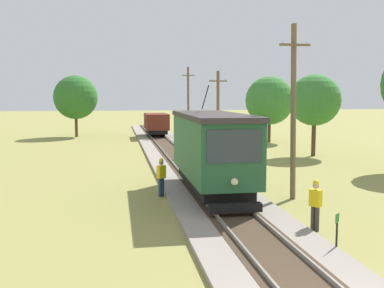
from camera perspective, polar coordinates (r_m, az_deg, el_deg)
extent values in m
cube|color=#235633|center=(20.64, 2.51, -0.34)|extent=(2.50, 8.00, 2.60)
cube|color=#383333|center=(20.52, 2.53, 3.57)|extent=(2.60, 8.32, 0.22)
cube|color=black|center=(20.87, 2.49, -4.65)|extent=(2.10, 7.04, 0.44)
cube|color=#2D3842|center=(16.70, 5.37, -0.29)|extent=(2.10, 0.03, 1.25)
cube|color=#2D3842|center=(20.89, 5.91, 0.72)|extent=(0.02, 6.72, 1.04)
sphere|color=#F4EAB2|center=(16.86, 5.37, -4.76)|extent=(0.28, 0.28, 0.28)
cylinder|color=black|center=(22.07, 1.68, 5.86)|extent=(0.05, 1.67, 1.19)
cube|color=black|center=(16.93, 5.46, -8.01)|extent=(2.00, 0.36, 0.32)
cylinder|color=black|center=(18.73, 3.92, -5.92)|extent=(1.54, 0.80, 0.80)
cylinder|color=black|center=(23.03, 1.34, -3.62)|extent=(1.54, 0.80, 0.80)
cube|color=maroon|center=(49.75, -4.53, 2.87)|extent=(2.40, 5.20, 1.70)
cube|color=black|center=(49.83, -4.52, 1.63)|extent=(2.02, 4.78, 0.38)
cylinder|color=black|center=(48.28, -4.36, 1.48)|extent=(1.54, 0.76, 0.76)
cylinder|color=black|center=(51.37, -4.67, 1.76)|extent=(1.54, 0.76, 0.76)
cylinder|color=brown|center=(20.63, 12.65, 3.92)|extent=(0.24, 0.57, 7.77)
cube|color=brown|center=(20.73, 12.85, 12.10)|extent=(1.40, 0.10, 0.10)
cylinder|color=silver|center=(20.54, 11.40, 12.47)|extent=(0.08, 0.08, 0.10)
cylinder|color=silver|center=(20.95, 14.28, 12.27)|extent=(0.08, 0.08, 0.10)
cylinder|color=brown|center=(35.19, 3.29, 3.91)|extent=(0.24, 0.34, 6.51)
cube|color=brown|center=(35.18, 3.31, 7.94)|extent=(1.40, 0.10, 0.10)
cylinder|color=silver|center=(35.07, 2.43, 8.11)|extent=(0.08, 0.08, 0.10)
cylinder|color=silver|center=(35.31, 4.19, 8.09)|extent=(0.08, 0.08, 0.10)
cylinder|color=brown|center=(49.72, -0.48, 5.28)|extent=(0.24, 0.51, 7.71)
cube|color=brown|center=(49.75, -0.49, 8.65)|extent=(1.40, 0.10, 0.10)
cylinder|color=silver|center=(49.68, -1.12, 8.77)|extent=(0.08, 0.08, 0.10)
cylinder|color=silver|center=(49.85, 0.15, 8.76)|extent=(0.08, 0.08, 0.10)
cylinder|color=black|center=(14.30, 17.77, -11.17)|extent=(0.06, 0.06, 0.90)
cube|color=#1E7A33|center=(14.14, 17.85, -8.89)|extent=(0.21, 0.21, 0.28)
cone|color=gray|center=(52.97, -0.90, 1.70)|extent=(2.39, 2.39, 1.01)
cylinder|color=#38332D|center=(16.30, 15.00, -9.01)|extent=(0.15, 0.15, 0.86)
cylinder|color=#38332D|center=(16.22, 15.48, -9.10)|extent=(0.15, 0.15, 0.86)
cube|color=yellow|center=(16.09, 15.31, -6.58)|extent=(0.41, 0.45, 0.58)
sphere|color=tan|center=(16.00, 15.36, -5.08)|extent=(0.22, 0.22, 0.22)
sphere|color=yellow|center=(15.98, 15.37, -4.73)|extent=(0.21, 0.21, 0.21)
cylinder|color=navy|center=(20.95, -3.71, -5.43)|extent=(0.15, 0.15, 0.86)
cylinder|color=navy|center=(20.85, -4.05, -5.49)|extent=(0.15, 0.15, 0.86)
cube|color=yellow|center=(20.77, -3.89, -3.51)|extent=(0.45, 0.41, 0.58)
sphere|color=#936B51|center=(20.70, -3.90, -2.34)|extent=(0.22, 0.22, 0.22)
sphere|color=yellow|center=(20.68, -3.90, -2.07)|extent=(0.21, 0.21, 0.21)
cylinder|color=#4C3823|center=(52.02, -14.38, 2.30)|extent=(0.32, 0.32, 2.59)
sphere|color=#2D6B28|center=(51.92, -14.47, 5.72)|extent=(4.83, 4.83, 4.83)
cylinder|color=#4C3823|center=(45.20, 9.69, 1.69)|extent=(0.32, 0.32, 2.34)
sphere|color=#387A33|center=(45.07, 9.76, 5.43)|extent=(4.74, 4.74, 4.74)
cylinder|color=#4C3823|center=(35.76, 15.08, 0.77)|extent=(0.32, 0.32, 2.81)
sphere|color=#387A33|center=(35.62, 15.21, 5.37)|extent=(3.90, 3.90, 3.90)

